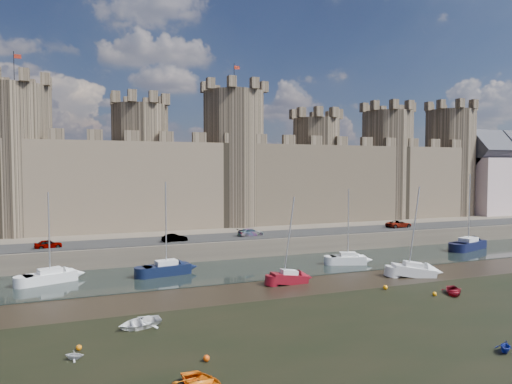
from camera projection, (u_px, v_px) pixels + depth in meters
ground at (404, 330)px, 34.82m from camera, size 160.00×160.00×0.00m
seaweed_patch at (466, 361)px, 29.21m from camera, size 70.00×34.00×0.01m
water_channel at (279, 266)px, 57.23m from camera, size 160.00×12.00×0.08m
quay at (206, 224)px, 90.79m from camera, size 160.00×60.00×2.50m
road at (251, 236)px, 66.44m from camera, size 160.00×7.00×0.10m
castle at (220, 172)px, 78.81m from camera, size 108.50×11.00×29.00m
car_0 at (48, 244)px, 55.97m from camera, size 3.34×1.78×1.08m
car_1 at (175, 238)px, 60.86m from camera, size 3.44×1.57×1.09m
car_2 at (251, 232)px, 66.06m from camera, size 4.11×2.12×1.14m
car_3 at (399, 224)px, 75.35m from camera, size 4.50×2.27×1.22m
sailboat_0 at (50, 276)px, 48.95m from camera, size 5.60×3.67×9.76m
sailboat_1 at (166, 268)px, 52.53m from camera, size 5.61×2.92×10.71m
sailboat_2 at (348, 259)px, 58.33m from camera, size 4.79×3.07×9.65m
sailboat_3 at (468, 244)px, 68.99m from camera, size 6.98×4.41×11.42m
sailboat_4 at (289, 277)px, 48.83m from camera, size 4.03×1.63×9.34m
sailboat_5 at (413, 270)px, 52.08m from camera, size 5.12×3.43×10.30m
dinghy_1 at (506, 347)px, 30.50m from camera, size 2.06×2.02×0.83m
dinghy_3 at (74, 355)px, 29.39m from camera, size 1.29×1.15×0.62m
dinghy_4 at (453, 292)px, 44.56m from camera, size 3.12×3.38×0.57m
dinghy_6 at (140, 324)px, 35.21m from camera, size 3.65×2.89×0.68m
buoy_0 at (79, 348)px, 30.90m from camera, size 0.40×0.40×0.40m
buoy_1 at (385, 287)px, 46.36m from camera, size 0.48×0.48×0.48m
buoy_3 at (434, 294)px, 44.06m from camera, size 0.40×0.40×0.40m
buoy_4 at (206, 358)px, 29.14m from camera, size 0.43×0.43×0.43m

